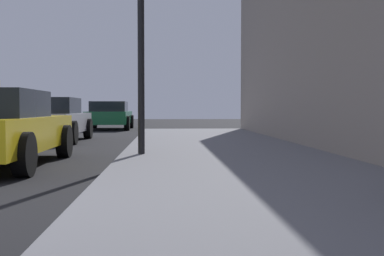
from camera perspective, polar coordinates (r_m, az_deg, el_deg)
sidewalk at (r=4.07m, az=14.23°, el=-10.48°), size 4.00×32.00×0.15m
car_silver at (r=14.90m, az=-15.98°, el=0.96°), size 1.94×4.18×1.27m
car_green at (r=22.91m, az=-9.48°, el=1.46°), size 1.99×4.08×1.27m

